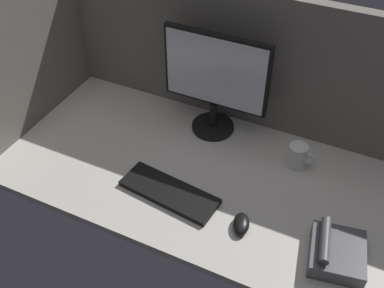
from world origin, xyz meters
TOP-DOWN VIEW (x-y plane):
  - ground_plane at (0.00, 0.00)cm, footprint 180.00×80.00cm
  - cubicle_wall_back at (0.00, 37.50)cm, footprint 180.00×5.00cm
  - cubicle_wall_side at (-87.50, 0.00)cm, footprint 5.00×80.00cm
  - monitor at (-14.72, 25.14)cm, footprint 43.57×18.00cm
  - keyboard at (-14.11, -16.99)cm, footprint 38.25×17.17cm
  - mouse at (14.97, -19.76)cm, footprint 8.16×10.82cm
  - mug_ceramic_white at (23.68, 17.87)cm, footprint 10.69×7.23cm
  - desk_phone at (46.57, -18.58)cm, footprint 20.02×21.65cm

SIDE VIEW (x-z plane):
  - ground_plane at x=0.00cm, z-range -3.00..0.00cm
  - keyboard at x=-14.11cm, z-range 0.00..2.00cm
  - mouse at x=14.97cm, z-range 0.00..3.40cm
  - desk_phone at x=46.57cm, z-range -1.21..7.59cm
  - mug_ceramic_white at x=23.68cm, z-range 0.03..9.81cm
  - monitor at x=-14.72cm, z-range 2.46..46.61cm
  - cubicle_wall_back at x=0.00cm, z-range 0.00..57.88cm
  - cubicle_wall_side at x=-87.50cm, z-range 0.00..57.88cm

